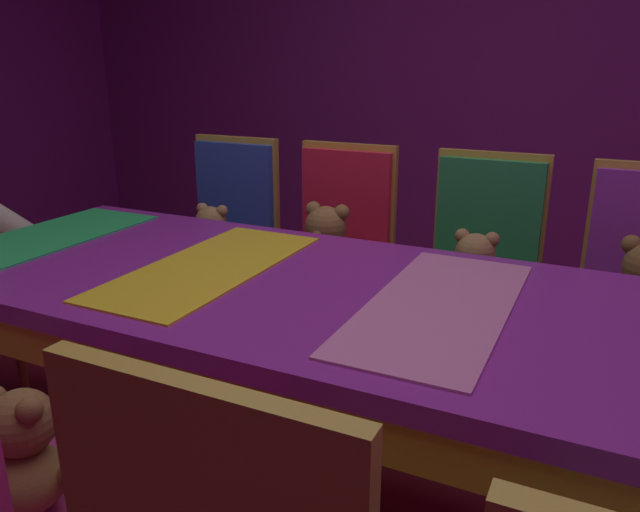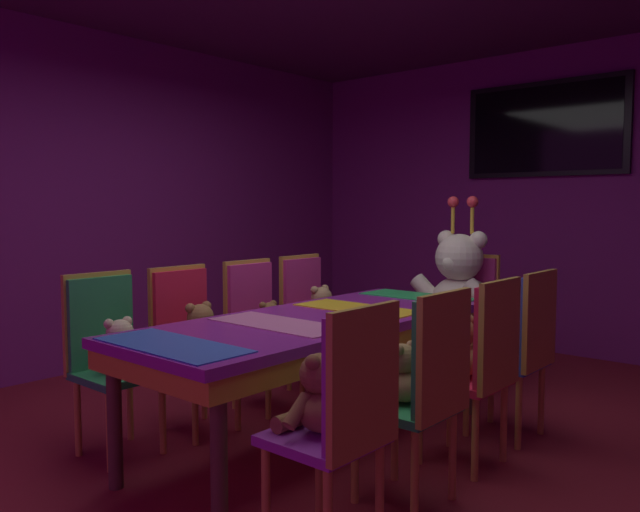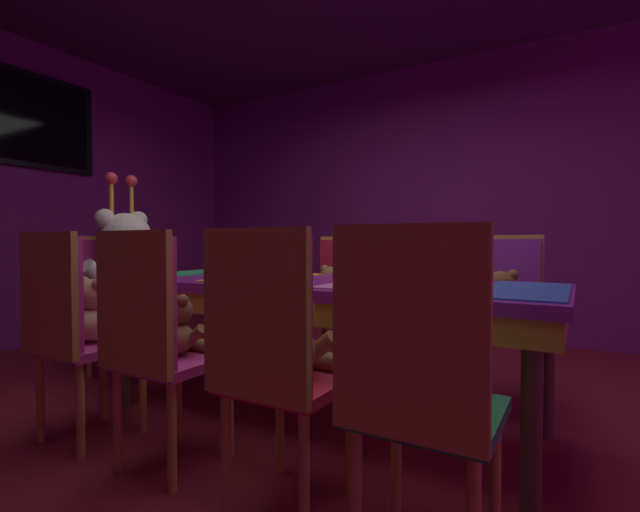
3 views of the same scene
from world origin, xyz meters
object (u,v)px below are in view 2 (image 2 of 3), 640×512
object	(u,v)px
teddy_left_0	(121,349)
chair_right_1	(428,378)
banquet_table	(321,331)
king_teddy_bear	(458,285)
chair_right_3	(526,338)
teddy_left_2	(270,324)
chair_left_3	(307,308)
throne_chair	(469,305)
chair_left_2	(255,318)
teddy_left_1	(201,334)
teddy_right_2	(459,351)
teddy_left_3	(322,310)
teddy_right_0	(319,398)
teddy_right_3	(502,339)
chair_left_1	(186,330)
teddy_right_1	(401,376)
chair_right_2	(485,355)
wall_tv	(545,129)
chair_left_0	(106,343)

from	to	relation	value
teddy_left_0	chair_right_1	world-z (taller)	chair_right_1
banquet_table	king_teddy_bear	world-z (taller)	king_teddy_bear
chair_right_3	teddy_left_2	bearing A→B (deg)	20.01
chair_left_3	chair_right_1	world-z (taller)	same
throne_chair	chair_left_2	bearing A→B (deg)	-29.90
teddy_left_1	king_teddy_bear	distance (m)	1.98
chair_left_3	teddy_right_2	world-z (taller)	chair_left_3
teddy_left_0	teddy_left_3	world-z (taller)	teddy_left_3
teddy_left_0	teddy_right_2	size ratio (longest dim) A/B	0.92
teddy_right_0	teddy_right_3	world-z (taller)	teddy_right_0
banquet_table	chair_right_3	xyz separation A→B (m)	(0.83, 0.83, -0.06)
chair_left_1	teddy_left_3	size ratio (longest dim) A/B	2.97
banquet_table	teddy_right_0	size ratio (longest dim) A/B	6.82
teddy_left_0	teddy_right_3	world-z (taller)	teddy_left_0
chair_right_1	teddy_right_1	size ratio (longest dim) A/B	3.34
teddy_left_3	chair_right_2	world-z (taller)	chair_right_2
teddy_left_1	chair_left_3	distance (m)	1.14
chair_left_2	chair_left_3	distance (m)	0.55
teddy_right_1	teddy_right_2	bearing A→B (deg)	-88.14
teddy_right_0	chair_right_1	size ratio (longest dim) A/B	0.35
throne_chair	chair_right_1	bearing A→B (deg)	23.31
teddy_left_2	king_teddy_bear	xyz separation A→B (m)	(0.69, 1.27, 0.20)
teddy_right_3	teddy_left_0	bearing A→B (deg)	49.67
throne_chair	teddy_right_3	bearing A→B (deg)	37.71
throne_chair	king_teddy_bear	world-z (taller)	king_teddy_bear
banquet_table	teddy_left_2	world-z (taller)	banquet_table
teddy_left_3	chair_right_3	size ratio (longest dim) A/B	0.34
chair_left_1	chair_left_3	distance (m)	1.13
chair_left_3	chair_right_1	xyz separation A→B (m)	(1.71, -1.09, 0.00)
chair_right_2	teddy_right_2	distance (m)	0.15
chair_left_3	banquet_table	bearing A→B (deg)	-44.15
teddy_left_1	teddy_right_0	size ratio (longest dim) A/B	0.99
chair_left_2	king_teddy_bear	xyz separation A→B (m)	(0.83, 1.27, 0.17)
teddy_right_3	wall_tv	size ratio (longest dim) A/B	0.19
chair_right_2	king_teddy_bear	distance (m)	1.52
teddy_left_2	chair_left_2	bearing A→B (deg)	-180.00
chair_left_3	teddy_right_3	bearing A→B (deg)	0.22
teddy_left_1	chair_right_2	xyz separation A→B (m)	(1.52, 0.61, -0.00)
chair_left_0	teddy_right_1	world-z (taller)	chair_left_0
chair_right_2	teddy_right_3	distance (m)	0.55
wall_tv	teddy_right_0	bearing A→B (deg)	-80.04
teddy_left_0	throne_chair	distance (m)	2.64
banquet_table	chair_left_1	distance (m)	0.88
teddy_right_0	wall_tv	world-z (taller)	wall_tv
chair_left_3	teddy_right_1	world-z (taller)	chair_left_3
teddy_left_1	teddy_left_3	size ratio (longest dim) A/B	1.03
teddy_left_3	teddy_right_3	distance (m)	1.40
teddy_right_2	king_teddy_bear	xyz separation A→B (m)	(-0.70, 1.25, 0.17)
teddy_left_0	chair_right_3	distance (m)	2.26
king_teddy_bear	chair_left_0	bearing A→B (deg)	-19.88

